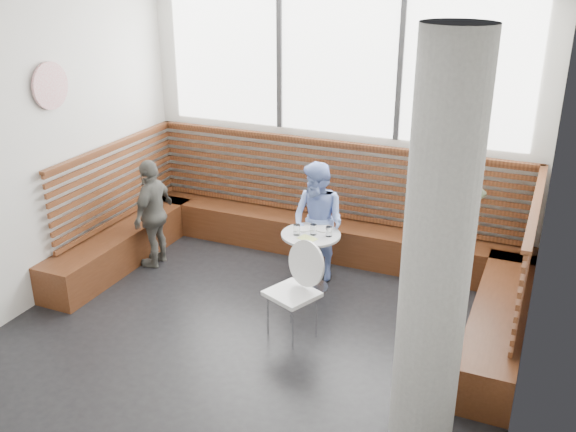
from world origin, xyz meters
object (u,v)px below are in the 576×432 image
at_px(adult_man, 444,253).
at_px(child_back, 318,222).
at_px(cafe_table, 311,249).
at_px(child_left, 153,213).
at_px(concrete_column, 437,256).
at_px(cafe_chair, 295,282).

relative_size(adult_man, child_back, 1.24).
xyz_separation_m(cafe_table, child_left, (-1.99, -0.16, 0.18)).
height_order(child_back, child_left, child_back).
bearing_deg(child_back, cafe_table, -64.58).
bearing_deg(concrete_column, child_left, 154.51).
bearing_deg(adult_man, child_back, 64.41).
bearing_deg(adult_man, concrete_column, -177.90).
bearing_deg(cafe_table, child_left, -175.38).
distance_m(cafe_table, cafe_chair, 0.95).
height_order(concrete_column, cafe_table, concrete_column).
bearing_deg(cafe_chair, child_back, 123.96).
distance_m(concrete_column, cafe_chair, 2.08).
bearing_deg(child_left, cafe_table, 90.38).
distance_m(cafe_chair, child_back, 1.26).
bearing_deg(cafe_chair, adult_man, 48.72).
distance_m(concrete_column, child_back, 2.97).
distance_m(cafe_chair, child_left, 2.32).
relative_size(cafe_chair, child_back, 0.70).
height_order(concrete_column, adult_man, concrete_column).
height_order(cafe_chair, child_left, child_left).
bearing_deg(child_back, concrete_column, -32.68).
xyz_separation_m(adult_man, child_back, (-1.55, 0.60, -0.17)).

